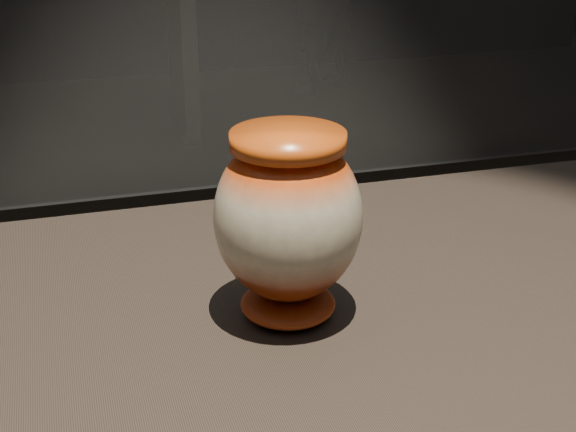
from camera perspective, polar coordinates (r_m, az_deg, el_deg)
name	(u,v)px	position (r m, az deg, el deg)	size (l,w,h in m)	color
main_vase	(288,219)	(0.81, 0.00, -0.24)	(0.19, 0.19, 0.20)	maroon
back_shelf	(10,23)	(4.30, -19.17, 12.85)	(2.00, 0.60, 0.90)	black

